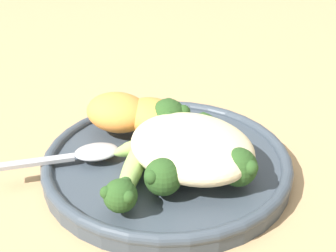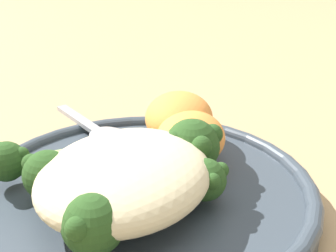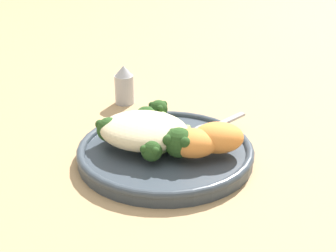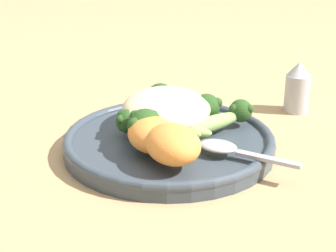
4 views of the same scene
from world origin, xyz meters
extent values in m
plane|color=tan|center=(0.00, 0.00, 0.00)|extent=(4.00, 4.00, 0.00)
cylinder|color=#38424C|center=(-0.01, 0.02, 0.01)|extent=(0.24, 0.24, 0.02)
torus|color=#38424C|center=(-0.01, 0.02, 0.02)|extent=(0.25, 0.25, 0.01)
ellipsoid|color=beige|center=(-0.04, 0.01, 0.04)|extent=(0.12, 0.11, 0.04)
ellipsoid|color=#8EB25B|center=(-0.02, 0.06, 0.03)|extent=(0.08, 0.10, 0.02)
sphere|color=#284C1E|center=(-0.05, 0.10, 0.04)|extent=(0.03, 0.03, 0.03)
sphere|color=#284C1E|center=(-0.04, 0.11, 0.04)|extent=(0.01, 0.01, 0.01)
sphere|color=#284C1E|center=(-0.04, 0.09, 0.04)|extent=(0.01, 0.01, 0.01)
ellipsoid|color=#8EB25B|center=(-0.02, 0.05, 0.03)|extent=(0.09, 0.04, 0.01)
sphere|color=#284C1E|center=(-0.06, 0.06, 0.04)|extent=(0.03, 0.03, 0.03)
sphere|color=#284C1E|center=(-0.06, 0.08, 0.04)|extent=(0.01, 0.01, 0.01)
sphere|color=#284C1E|center=(-0.06, 0.05, 0.04)|extent=(0.01, 0.01, 0.01)
ellipsoid|color=#8EB25B|center=(-0.04, 0.02, 0.03)|extent=(0.11, 0.06, 0.02)
sphere|color=#284C1E|center=(-0.09, 0.01, 0.04)|extent=(0.03, 0.03, 0.03)
sphere|color=#284C1E|center=(-0.08, 0.02, 0.05)|extent=(0.01, 0.01, 0.01)
sphere|color=#284C1E|center=(-0.10, 0.01, 0.05)|extent=(0.01, 0.01, 0.01)
sphere|color=#284C1E|center=(-0.08, -0.01, 0.05)|extent=(0.01, 0.01, 0.01)
ellipsoid|color=#8EB25B|center=(-0.01, 0.03, 0.03)|extent=(0.07, 0.07, 0.02)
sphere|color=#284C1E|center=(-0.04, 0.00, 0.04)|extent=(0.03, 0.03, 0.03)
sphere|color=#284C1E|center=(-0.03, 0.01, 0.04)|extent=(0.01, 0.01, 0.01)
sphere|color=#284C1E|center=(-0.05, 0.00, 0.04)|extent=(0.01, 0.01, 0.01)
sphere|color=#284C1E|center=(-0.03, -0.01, 0.04)|extent=(0.01, 0.01, 0.01)
ellipsoid|color=#8EB25B|center=(0.00, 0.02, 0.03)|extent=(0.04, 0.10, 0.02)
sphere|color=#284C1E|center=(-0.01, -0.03, 0.04)|extent=(0.03, 0.03, 0.03)
sphere|color=#284C1E|center=(-0.01, -0.02, 0.04)|extent=(0.01, 0.01, 0.01)
sphere|color=#284C1E|center=(-0.02, -0.02, 0.04)|extent=(0.01, 0.01, 0.01)
sphere|color=#284C1E|center=(-0.02, -0.04, 0.04)|extent=(0.01, 0.01, 0.01)
sphere|color=#284C1E|center=(-0.01, -0.04, 0.04)|extent=(0.01, 0.01, 0.01)
ellipsoid|color=#8EB25B|center=(0.01, 0.02, 0.03)|extent=(0.04, 0.06, 0.02)
sphere|color=#284C1E|center=(0.02, -0.01, 0.04)|extent=(0.04, 0.04, 0.04)
sphere|color=#284C1E|center=(0.03, 0.00, 0.05)|extent=(0.02, 0.02, 0.02)
sphere|color=#284C1E|center=(0.01, 0.00, 0.05)|extent=(0.02, 0.02, 0.02)
sphere|color=#284C1E|center=(0.01, -0.02, 0.05)|extent=(0.02, 0.02, 0.02)
sphere|color=#284C1E|center=(0.03, -0.02, 0.05)|extent=(0.02, 0.02, 0.02)
ellipsoid|color=orange|center=(0.06, 0.02, 0.04)|extent=(0.09, 0.08, 0.04)
ellipsoid|color=orange|center=(0.03, 0.00, 0.04)|extent=(0.08, 0.07, 0.04)
cube|color=#A3A3A8|center=(0.06, 0.12, 0.02)|extent=(0.04, 0.07, 0.00)
ellipsoid|color=#A3A3A8|center=(0.03, 0.07, 0.03)|extent=(0.05, 0.05, 0.01)
camera|label=1|loc=(-0.30, 0.28, 0.27)|focal=50.00mm
camera|label=2|loc=(-0.26, -0.12, 0.19)|focal=50.00mm
camera|label=3|loc=(0.17, -0.53, 0.32)|focal=50.00mm
camera|label=4|loc=(0.59, 0.03, 0.28)|focal=60.00mm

